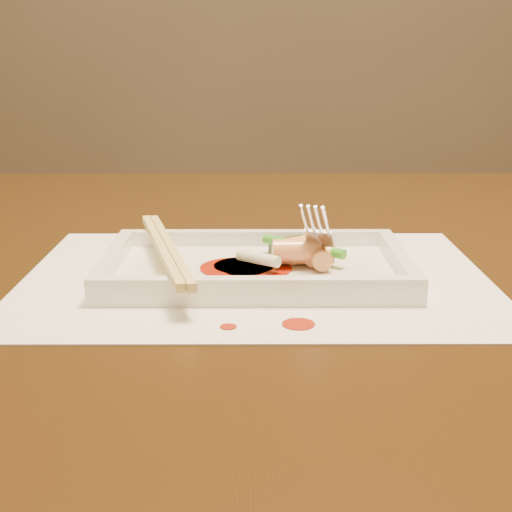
{
  "coord_description": "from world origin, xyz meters",
  "views": [
    {
      "loc": [
        -0.01,
        -0.69,
        0.94
      ],
      "look_at": [
        -0.01,
        -0.1,
        0.77
      ],
      "focal_mm": 50.0,
      "sensor_mm": 36.0,
      "label": 1
    }
  ],
  "objects_px": {
    "table": "(261,340)",
    "fork": "(337,179)",
    "plate_base": "(256,271)",
    "chopstick_a": "(161,248)",
    "placemat": "(256,277)"
  },
  "relations": [
    {
      "from": "chopstick_a",
      "to": "fork",
      "type": "height_order",
      "value": "fork"
    },
    {
      "from": "table",
      "to": "placemat",
      "type": "xyz_separation_m",
      "value": [
        -0.01,
        -0.1,
        0.1
      ]
    },
    {
      "from": "table",
      "to": "plate_base",
      "type": "height_order",
      "value": "plate_base"
    },
    {
      "from": "chopstick_a",
      "to": "fork",
      "type": "xyz_separation_m",
      "value": [
        0.15,
        0.02,
        0.06
      ]
    },
    {
      "from": "chopstick_a",
      "to": "fork",
      "type": "bearing_deg",
      "value": 6.75
    },
    {
      "from": "table",
      "to": "plate_base",
      "type": "distance_m",
      "value": 0.15
    },
    {
      "from": "plate_base",
      "to": "fork",
      "type": "distance_m",
      "value": 0.11
    },
    {
      "from": "chopstick_a",
      "to": "placemat",
      "type": "bearing_deg",
      "value": -0.0
    },
    {
      "from": "placemat",
      "to": "chopstick_a",
      "type": "bearing_deg",
      "value": 180.0
    },
    {
      "from": "plate_base",
      "to": "chopstick_a",
      "type": "relative_size",
      "value": 1.15
    },
    {
      "from": "plate_base",
      "to": "placemat",
      "type": "bearing_deg",
      "value": -116.57
    },
    {
      "from": "table",
      "to": "fork",
      "type": "relative_size",
      "value": 10.0
    },
    {
      "from": "fork",
      "to": "chopstick_a",
      "type": "bearing_deg",
      "value": -173.25
    },
    {
      "from": "plate_base",
      "to": "chopstick_a",
      "type": "bearing_deg",
      "value": 180.0
    },
    {
      "from": "plate_base",
      "to": "chopstick_a",
      "type": "xyz_separation_m",
      "value": [
        -0.08,
        0.0,
        0.02
      ]
    }
  ]
}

